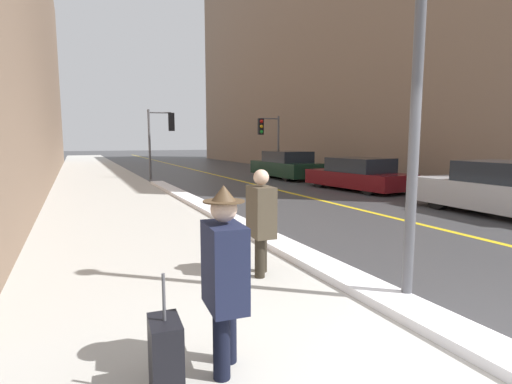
# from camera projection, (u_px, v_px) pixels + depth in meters

# --- Properties ---
(ground_plane) EXTENTS (160.00, 160.00, 0.00)m
(ground_plane) POSITION_uv_depth(u_px,v_px,m) (505.00, 376.00, 3.22)
(ground_plane) COLOR #38383A
(sidewalk_slab) EXTENTS (4.00, 80.00, 0.01)m
(sidewalk_slab) POSITION_uv_depth(u_px,v_px,m) (106.00, 188.00, 15.95)
(sidewalk_slab) COLOR #B2AFA8
(sidewalk_slab) RESTS_ON ground
(road_centre_stripe) EXTENTS (0.16, 80.00, 0.00)m
(road_centre_stripe) POSITION_uv_depth(u_px,v_px,m) (245.00, 182.00, 18.41)
(road_centre_stripe) COLOR gold
(road_centre_stripe) RESTS_ON ground
(snow_bank_curb) EXTENTS (0.53, 17.58, 0.12)m
(snow_bank_curb) POSITION_uv_depth(u_px,v_px,m) (224.00, 216.00, 9.74)
(snow_bank_curb) COLOR white
(snow_bank_curb) RESTS_ON ground
(building_facade_right) EXTENTS (6.00, 36.00, 16.41)m
(building_facade_right) POSITION_uv_depth(u_px,v_px,m) (326.00, 48.00, 27.37)
(building_facade_right) COLOR #846B56
(building_facade_right) RESTS_ON ground
(lamp_post) EXTENTS (0.28, 0.28, 5.17)m
(lamp_post) POSITION_uv_depth(u_px,v_px,m) (420.00, 29.00, 4.31)
(lamp_post) COLOR #515156
(lamp_post) RESTS_ON ground
(traffic_light_near) EXTENTS (1.31, 0.35, 3.43)m
(traffic_light_near) POSITION_uv_depth(u_px,v_px,m) (164.00, 129.00, 19.96)
(traffic_light_near) COLOR #515156
(traffic_light_near) RESTS_ON ground
(traffic_light_far) EXTENTS (1.31, 0.32, 3.28)m
(traffic_light_far) POSITION_uv_depth(u_px,v_px,m) (267.00, 132.00, 22.45)
(traffic_light_far) COLOR #515156
(traffic_light_far) RESTS_ON ground
(pedestrian_nearside) EXTENTS (0.33, 0.49, 1.54)m
(pedestrian_nearside) POSITION_uv_depth(u_px,v_px,m) (224.00, 272.00, 3.18)
(pedestrian_nearside) COLOR black
(pedestrian_nearside) RESTS_ON ground
(pedestrian_trailing) EXTENTS (0.32, 0.50, 1.50)m
(pedestrian_trailing) POSITION_uv_depth(u_px,v_px,m) (261.00, 217.00, 5.53)
(pedestrian_trailing) COLOR #2A241B
(pedestrian_trailing) RESTS_ON ground
(parked_car_silver) EXTENTS (1.94, 4.83, 1.37)m
(parked_car_silver) POSITION_uv_depth(u_px,v_px,m) (511.00, 191.00, 9.94)
(parked_car_silver) COLOR #B2B2B7
(parked_car_silver) RESTS_ON ground
(parked_car_maroon) EXTENTS (2.20, 4.48, 1.24)m
(parked_car_maroon) POSITION_uv_depth(u_px,v_px,m) (358.00, 175.00, 15.40)
(parked_car_maroon) COLOR #600F14
(parked_car_maroon) RESTS_ON ground
(parked_car_dark_green) EXTENTS (1.99, 4.60, 1.37)m
(parked_car_dark_green) POSITION_uv_depth(u_px,v_px,m) (286.00, 165.00, 20.23)
(parked_car_dark_green) COLOR black
(parked_car_dark_green) RESTS_ON ground
(rolling_suitcase) EXTENTS (0.24, 0.37, 0.95)m
(rolling_suitcase) POSITION_uv_depth(u_px,v_px,m) (166.00, 359.00, 2.91)
(rolling_suitcase) COLOR black
(rolling_suitcase) RESTS_ON ground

